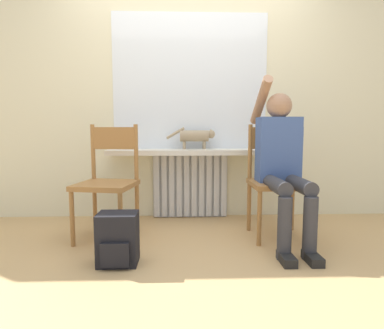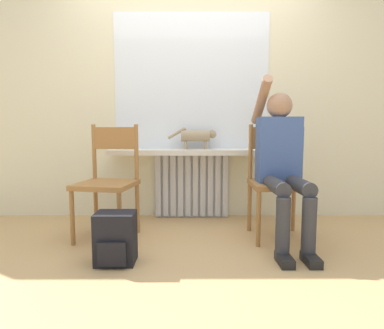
# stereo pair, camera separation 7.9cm
# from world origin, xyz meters

# --- Properties ---
(ground_plane) EXTENTS (12.00, 12.00, 0.00)m
(ground_plane) POSITION_xyz_m (0.00, 0.00, 0.00)
(ground_plane) COLOR tan
(wall_with_window) EXTENTS (7.00, 0.06, 2.70)m
(wall_with_window) POSITION_xyz_m (0.00, 1.23, 1.35)
(wall_with_window) COLOR beige
(wall_with_window) RESTS_ON ground_plane
(radiator) EXTENTS (0.77, 0.08, 0.66)m
(radiator) POSITION_xyz_m (-0.00, 1.15, 0.33)
(radiator) COLOR silver
(radiator) RESTS_ON ground_plane
(windowsill) EXTENTS (1.63, 0.32, 0.05)m
(windowsill) POSITION_xyz_m (0.00, 1.04, 0.69)
(windowsill) COLOR silver
(windowsill) RESTS_ON radiator
(window_glass) EXTENTS (1.57, 0.01, 1.36)m
(window_glass) POSITION_xyz_m (0.00, 1.20, 1.40)
(window_glass) COLOR white
(window_glass) RESTS_ON windowsill
(chair_left) EXTENTS (0.52, 0.52, 0.95)m
(chair_left) POSITION_xyz_m (-0.70, 0.52, 0.49)
(chair_left) COLOR #9E6B38
(chair_left) RESTS_ON ground_plane
(chair_right) EXTENTS (0.45, 0.45, 0.95)m
(chair_right) POSITION_xyz_m (0.71, 0.52, 0.49)
(chair_right) COLOR #9E6B38
(chair_right) RESTS_ON ground_plane
(person) EXTENTS (0.36, 1.04, 1.34)m
(person) POSITION_xyz_m (0.71, 0.38, 0.68)
(person) COLOR #333338
(person) RESTS_ON ground_plane
(cat) EXTENTS (0.49, 0.11, 0.22)m
(cat) POSITION_xyz_m (0.05, 1.08, 0.84)
(cat) COLOR #9E896B
(cat) RESTS_ON windowsill
(backpack) EXTENTS (0.26, 0.23, 0.35)m
(backpack) POSITION_xyz_m (-0.52, -0.03, 0.17)
(backpack) COLOR black
(backpack) RESTS_ON ground_plane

